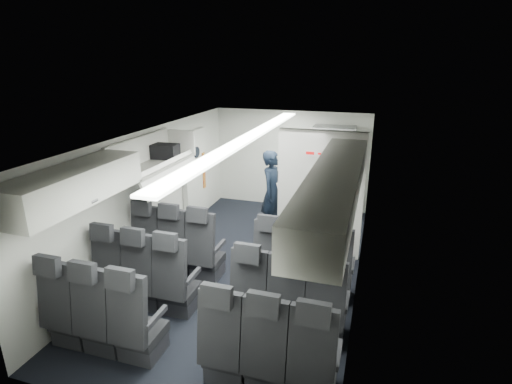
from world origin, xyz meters
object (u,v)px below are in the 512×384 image
Objects in this scene: boarding_door at (195,176)px; flight_attendant at (272,193)px; galley_unit at (332,172)px; seat_row_front at (237,259)px; seat_row_mid at (213,292)px; seat_row_rear at (180,337)px; carry_on_bag at (165,152)px.

boarding_door reaches higher than flight_attendant.
seat_row_front is at bearing -106.28° from galley_unit.
boarding_door reaches higher than seat_row_mid.
boarding_door reaches higher than seat_row_rear.
galley_unit reaches higher than boarding_door.
flight_attendant is at bearing 89.85° from seat_row_front.
flight_attendant is at bearing 89.92° from seat_row_rear.
boarding_door is at bearing 112.87° from seat_row_rear.
seat_row_front and seat_row_rear have the same top height.
seat_row_rear is at bearing -90.00° from seat_row_front.
seat_row_rear is 3.79m from flight_attendant.
galley_unit is at bearing 73.72° from seat_row_front.
seat_row_mid is 3.45m from boarding_door.
seat_row_mid is 2.51m from carry_on_bag.
carry_on_bag is (-1.43, -1.33, 0.98)m from flight_attendant.
boarding_door is (-1.64, 2.99, 0.55)m from seat_row_mid.
boarding_door reaches higher than seat_row_front.
seat_row_rear is 2.06× the size of flight_attendant.
seat_row_front is 8.24× the size of carry_on_bag.
seat_row_rear is at bearing -90.00° from seat_row_mid.
galley_unit is 3.64m from carry_on_bag.
galley_unit reaches higher than flight_attendant.
boarding_door is 1.66m from flight_attendant.
seat_row_front is 1.80m from seat_row_rear.
carry_on_bag is at bearing -132.21° from galley_unit.
galley_unit is 2.84m from boarding_door.
flight_attendant is (0.01, 3.76, 0.40)m from seat_row_rear.
seat_row_front is at bearing 90.00° from seat_row_rear.
flight_attendant is at bearing -126.22° from galley_unit.
seat_row_mid is 0.90m from seat_row_rear.
flight_attendant is at bearing 89.90° from seat_row_mid.
flight_attendant is at bearing -4.24° from boarding_door.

